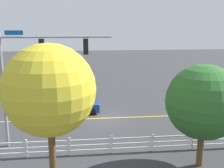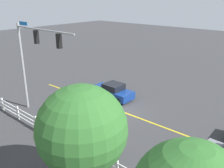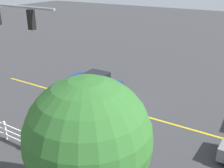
% 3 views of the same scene
% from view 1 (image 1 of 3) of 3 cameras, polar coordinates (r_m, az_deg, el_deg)
% --- Properties ---
extents(ground_plane, '(120.00, 120.00, 0.00)m').
position_cam_1_polar(ground_plane, '(24.02, -2.64, -7.04)').
color(ground_plane, '#38383A').
extents(lane_center_stripe, '(28.00, 0.16, 0.01)m').
position_cam_1_polar(lane_center_stripe, '(24.56, 6.78, -6.67)').
color(lane_center_stripe, gold).
rests_on(lane_center_stripe, ground_plane).
extents(signal_assembly, '(7.00, 0.38, 7.55)m').
position_cam_1_polar(signal_assembly, '(18.27, -15.96, 3.38)').
color(signal_assembly, gray).
rests_on(signal_assembly, ground_plane).
extents(car_1, '(4.27, 2.02, 1.45)m').
position_cam_1_polar(car_1, '(28.27, 19.84, -3.31)').
color(car_1, '#0C4C2D').
rests_on(car_1, ground_plane).
extents(car_2, '(4.32, 1.90, 1.51)m').
position_cam_1_polar(car_2, '(25.45, -7.46, -4.35)').
color(car_2, navy).
rests_on(car_2, ground_plane).
extents(white_rail_fence, '(26.10, 0.10, 1.15)m').
position_cam_1_polar(white_rail_fence, '(18.17, 8.32, -11.75)').
color(white_rail_fence, white).
rests_on(white_rail_fence, ground_plane).
extents(tree_1, '(3.98, 3.98, 7.22)m').
position_cam_1_polar(tree_1, '(12.02, -12.74, -1.31)').
color(tree_1, brown).
rests_on(tree_1, ground_plane).
extents(tree_2, '(4.16, 4.16, 5.87)m').
position_cam_1_polar(tree_2, '(15.99, 18.26, -3.54)').
color(tree_2, brown).
rests_on(tree_2, ground_plane).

